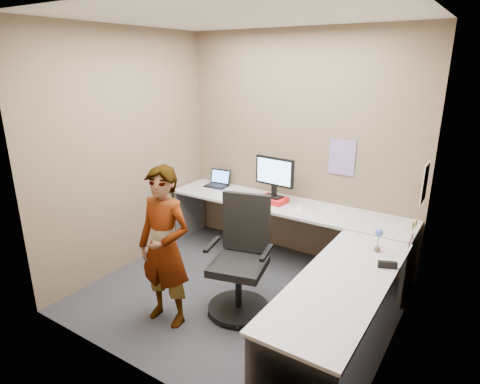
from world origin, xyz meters
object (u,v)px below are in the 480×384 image
Objects in this scene: desk at (295,241)px; office_chair at (241,266)px; person at (165,247)px; monitor at (274,174)px.

desk is 2.65× the size of office_chair.
person is (-0.48, -0.52, 0.29)m from office_chair.
person is at bearing -92.61° from monitor.
desk is 5.87× the size of monitor.
person is (-0.21, -1.66, -0.33)m from monitor.
monitor is 1.32m from office_chair.
office_chair is at bearing -119.20° from desk.
monitor is at bearing 88.98° from office_chair.
person reaches higher than monitor.
desk is 0.64m from office_chair.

